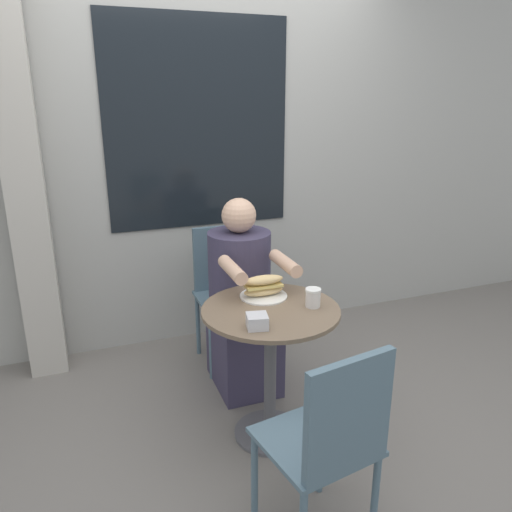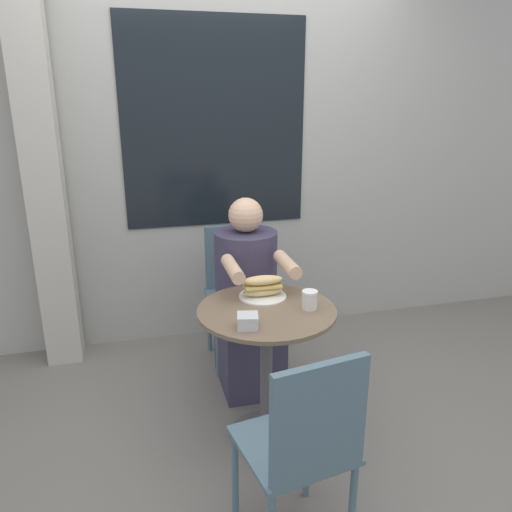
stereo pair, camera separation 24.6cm
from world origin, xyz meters
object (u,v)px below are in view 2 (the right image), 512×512
Objects in this scene: seated_diner at (248,308)px; cafe_table at (266,345)px; drink_cup at (310,300)px; empty_chair_across at (305,441)px; sandwich_on_plate at (263,288)px; diner_chair at (235,281)px.

cafe_table is at bearing 86.55° from seated_diner.
seated_diner is at bearing 105.48° from drink_cup.
sandwich_on_plate is at bearing 75.16° from empty_chair_across.
empty_chair_across is at bearing 86.91° from diner_chair.
seated_diner reaches higher than cafe_table.
seated_diner reaches higher than sandwich_on_plate.
seated_diner is 1.29× the size of empty_chair_across.
cafe_table is 0.52m from seated_diner.
cafe_table is 0.81× the size of diner_chair.
diner_chair reaches higher than cafe_table.
empty_chair_across is at bearing -95.53° from sandwich_on_plate.
drink_cup is (0.16, -0.57, 0.27)m from seated_diner.
seated_diner is 4.74× the size of sandwich_on_plate.
empty_chair_across is 3.66× the size of sandwich_on_plate.
empty_chair_across is 0.89m from sandwich_on_plate.
drink_cup is (0.19, -0.05, 0.24)m from cafe_table.
diner_chair is 3.66× the size of sandwich_on_plate.
diner_chair is 0.96m from drink_cup.
diner_chair is at bearing -89.67° from seated_diner.
cafe_table is 0.87m from diner_chair.
seated_diner reaches higher than drink_cup.
diner_chair is at bearing 88.64° from sandwich_on_plate.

